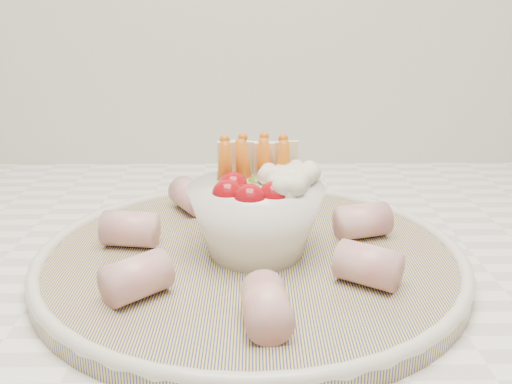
{
  "coord_description": "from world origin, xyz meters",
  "views": [
    {
      "loc": [
        -0.16,
        0.92,
        1.15
      ],
      "look_at": [
        -0.15,
        1.39,
        0.99
      ],
      "focal_mm": 40.0,
      "sensor_mm": 36.0,
      "label": 1
    }
  ],
  "objects": [
    {
      "name": "serving_platter",
      "position": [
        -0.16,
        1.4,
        0.93
      ],
      "size": [
        0.39,
        0.39,
        0.02
      ],
      "color": "navy",
      "rests_on": "kitchen_counter"
    },
    {
      "name": "cured_meat_rolls",
      "position": [
        -0.16,
        1.4,
        0.95
      ],
      "size": [
        0.28,
        0.3,
        0.03
      ],
      "color": "#BA5560",
      "rests_on": "serving_platter"
    },
    {
      "name": "veggie_bowl",
      "position": [
        -0.15,
        1.39,
        0.97
      ],
      "size": [
        0.12,
        0.12,
        0.1
      ],
      "color": "white",
      "rests_on": "serving_platter"
    }
  ]
}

